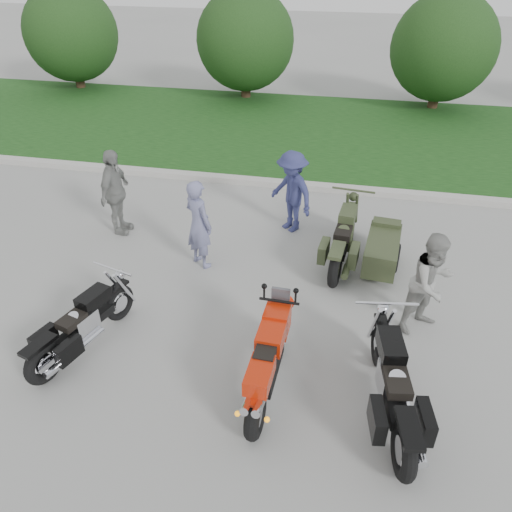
% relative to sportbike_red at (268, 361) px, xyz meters
% --- Properties ---
extents(ground, '(80.00, 80.00, 0.00)m').
position_rel_sportbike_red_xyz_m(ground, '(-0.52, 0.84, -0.60)').
color(ground, '#A2A19C').
rests_on(ground, ground).
extents(curb, '(60.00, 0.30, 0.15)m').
position_rel_sportbike_red_xyz_m(curb, '(-0.52, 6.84, -0.53)').
color(curb, '#B7B3AC').
rests_on(curb, ground).
extents(grass_strip, '(60.00, 8.00, 0.14)m').
position_rel_sportbike_red_xyz_m(grass_strip, '(-0.52, 10.99, -0.53)').
color(grass_strip, '#2B6121').
rests_on(grass_strip, ground).
extents(tree_far_left, '(3.60, 3.60, 4.00)m').
position_rel_sportbike_red_xyz_m(tree_far_left, '(-10.52, 14.34, 1.59)').
color(tree_far_left, '#3F2B1C').
rests_on(tree_far_left, ground).
extents(tree_mid_left, '(3.60, 3.60, 4.00)m').
position_rel_sportbike_red_xyz_m(tree_mid_left, '(-3.52, 14.34, 1.59)').
color(tree_mid_left, '#3F2B1C').
rests_on(tree_mid_left, ground).
extents(tree_mid_right, '(3.60, 3.60, 4.00)m').
position_rel_sportbike_red_xyz_m(tree_mid_right, '(3.48, 14.34, 1.59)').
color(tree_mid_right, '#3F2B1C').
rests_on(tree_mid_right, ground).
extents(sportbike_red, '(0.39, 2.17, 1.03)m').
position_rel_sportbike_red_xyz_m(sportbike_red, '(0.00, 0.00, 0.00)').
color(sportbike_red, black).
rests_on(sportbike_red, ground).
extents(cruiser_left, '(0.79, 2.20, 0.87)m').
position_rel_sportbike_red_xyz_m(cruiser_left, '(-2.99, 0.26, -0.16)').
color(cruiser_left, black).
rests_on(cruiser_left, ground).
extents(cruiser_right, '(0.67, 2.55, 0.99)m').
position_rel_sportbike_red_xyz_m(cruiser_right, '(1.70, -0.09, -0.10)').
color(cruiser_right, black).
rests_on(cruiser_right, ground).
extents(cruiser_sidecar, '(1.36, 2.51, 0.97)m').
position_rel_sportbike_red_xyz_m(cruiser_sidecar, '(1.27, 3.54, -0.15)').
color(cruiser_sidecar, black).
rests_on(cruiser_sidecar, ground).
extents(person_stripe, '(0.78, 0.72, 1.79)m').
position_rel_sportbike_red_xyz_m(person_stripe, '(-1.89, 2.99, 0.29)').
color(person_stripe, slate).
rests_on(person_stripe, ground).
extents(person_grey, '(1.08, 1.06, 1.76)m').
position_rel_sportbike_red_xyz_m(person_grey, '(2.28, 1.93, 0.27)').
color(person_grey, '#979792').
rests_on(person_grey, ground).
extents(person_denim, '(1.32, 1.26, 1.80)m').
position_rel_sportbike_red_xyz_m(person_denim, '(-0.36, 4.71, 0.30)').
color(person_denim, navy).
rests_on(person_denim, ground).
extents(person_back, '(0.48, 1.11, 1.87)m').
position_rel_sportbike_red_xyz_m(person_back, '(-3.99, 3.85, 0.33)').
color(person_back, gray).
rests_on(person_back, ground).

